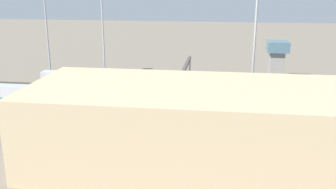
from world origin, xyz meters
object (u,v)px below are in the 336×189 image
light_mast_2 (103,27)px  signal_gantry (185,71)px  train_on_track_1 (225,87)px  maintenance_shed (217,128)px  train_on_track_3 (266,102)px  light_mast_0 (45,12)px  train_on_track_0 (254,85)px  train_on_track_4 (140,101)px  train_on_track_2 (179,93)px  light_mast_1 (256,25)px  control_tower (277,58)px

light_mast_2 → signal_gantry: size_ratio=1.00×
train_on_track_1 → maintenance_shed: (1.47, 38.27, 3.72)m
train_on_track_3 → light_mast_0: (58.67, -18.67, 17.67)m
train_on_track_0 → train_on_track_3: 15.08m
train_on_track_1 → train_on_track_4: same height
train_on_track_2 → train_on_track_4: bearing=52.9°
train_on_track_0 → train_on_track_1: bearing=34.0°
train_on_track_0 → light_mast_1: 29.98m
signal_gantry → control_tower: size_ratio=2.15×
train_on_track_0 → signal_gantry: signal_gantry is taller
light_mast_1 → signal_gantry: light_mast_1 is taller
train_on_track_1 → train_on_track_0: size_ratio=1.34×
train_on_track_4 → light_mast_0: bearing=-37.2°
light_mast_1 → light_mast_2: bearing=-34.8°
train_on_track_4 → control_tower: bearing=-134.6°
light_mast_2 → maintenance_shed: light_mast_2 is taller
light_mast_0 → control_tower: light_mast_0 is taller
light_mast_2 → control_tower: light_mast_2 is taller
light_mast_0 → light_mast_2: 17.00m
light_mast_2 → maintenance_shed: size_ratio=0.44×
light_mast_0 → control_tower: size_ratio=2.74×
train_on_track_0 → light_mast_0: 59.99m
train_on_track_2 → train_on_track_3: 20.52m
train_on_track_2 → light_mast_0: (38.77, -13.67, 17.71)m
train_on_track_3 → signal_gantry: signal_gantry is taller
train_on_track_1 → train_on_track_0: (-7.41, -5.00, -0.59)m
signal_gantry → maintenance_shed: size_ratio=0.44×
train_on_track_3 → light_mast_1: (4.06, 8.96, 17.68)m
train_on_track_1 → train_on_track_3: 13.41m
light_mast_1 → control_tower: light_mast_1 is taller
train_on_track_2 → control_tower: 34.96m
train_on_track_2 → train_on_track_3: train_on_track_3 is taller
train_on_track_1 → train_on_track_3: bearing=131.7°
light_mast_1 → control_tower: size_ratio=2.74×
train_on_track_3 → train_on_track_4: bearing=10.3°
maintenance_shed → control_tower: 58.94m
train_on_track_0 → train_on_track_4: 32.77m
train_on_track_1 → light_mast_2: light_mast_2 is taller
train_on_track_1 → light_mast_2: 36.62m
train_on_track_3 → light_mast_1: size_ratio=0.31×
light_mast_0 → light_mast_2: bearing=175.9°
light_mast_2 → signal_gantry: bearing=152.1°
train_on_track_2 → control_tower: control_tower is taller
light_mast_2 → maintenance_shed: (-31.75, 45.76, -9.77)m
light_mast_1 → train_on_track_4: bearing=-9.6°
train_on_track_1 → train_on_track_4: bearing=39.0°
train_on_track_0 → train_on_track_3: bearing=95.7°
train_on_track_2 → train_on_track_1: bearing=-155.5°
train_on_track_4 → train_on_track_3: (-27.46, -5.00, -0.45)m
train_on_track_2 → light_mast_1: size_ratio=2.09×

